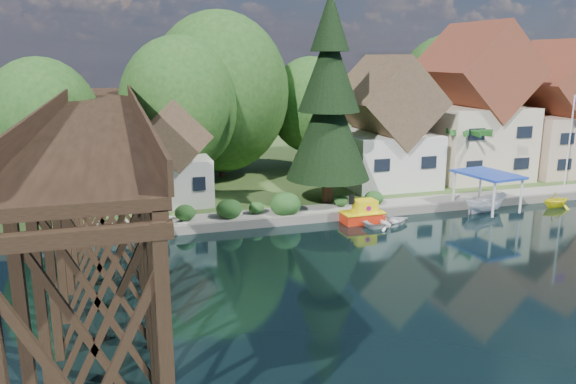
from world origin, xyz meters
The scene contains 18 objects.
ground centered at (0.00, 0.00, 0.00)m, with size 140.00×140.00×0.00m, color black.
bank centered at (0.00, 34.00, 0.25)m, with size 140.00×52.00×0.50m, color #2F4F1F.
seawall centered at (4.00, 8.00, 0.31)m, with size 60.00×0.40×0.62m, color slate.
promenade centered at (6.00, 9.30, 0.53)m, with size 50.00×2.60×0.06m, color gray.
trestle_bridge centered at (-16.00, 5.17, 5.35)m, with size 4.12×44.18×9.30m.
house_left centered at (7.00, 16.00, 5.14)m, with size 7.64×8.64×11.02m.
house_center centered at (16.00, 16.50, 6.42)m, with size 8.65×9.18×13.89m.
house_right centered at (25.00, 16.00, 5.78)m, with size 8.15×8.64×12.45m.
shed centered at (-11.00, 14.50, 3.83)m, with size 5.09×5.40×7.85m.
bg_trees centered at (1.00, 21.25, 7.29)m, with size 49.90×13.30×10.57m.
shrubs centered at (-4.60, 9.26, 1.23)m, with size 15.76×2.47×1.70m.
conifer centered at (0.00, 11.20, 7.97)m, with size 6.30×6.30×15.51m.
palm_tree centered at (13.10, 12.49, 5.09)m, with size 4.70×4.70×5.26m.
flagpole centered at (21.32, 10.03, 5.29)m, with size 1.22×0.18×7.81m.
tugboat centered at (1.09, 7.07, 0.64)m, with size 2.99×1.70×2.14m.
boat_white_a centered at (2.44, 5.90, 0.36)m, with size 2.46×3.44×0.71m, color white.
boat_canopy centered at (10.99, 6.81, 1.28)m, with size 3.91×5.04×2.99m.
boat_yellow centered at (17.14, 6.45, 0.67)m, with size 2.21×2.56×1.35m, color yellow.
Camera 1 is at (-14.99, -27.64, 11.39)m, focal length 35.00 mm.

